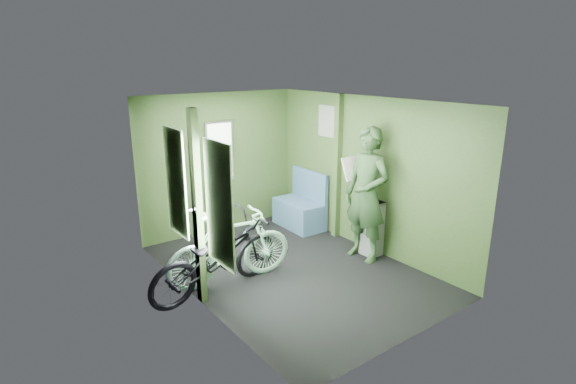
# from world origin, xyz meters

# --- Properties ---
(room) EXTENTS (4.00, 4.02, 2.31)m
(room) POSITION_xyz_m (-0.04, 0.04, 1.44)
(room) COLOR black
(room) RESTS_ON ground
(bicycle_black) EXTENTS (1.94, 1.02, 1.06)m
(bicycle_black) POSITION_xyz_m (-1.12, 0.04, 0.00)
(bicycle_black) COLOR black
(bicycle_black) RESTS_ON ground
(bicycle_mint) EXTENTS (1.74, 0.82, 1.05)m
(bicycle_mint) POSITION_xyz_m (-0.87, 0.15, 0.00)
(bicycle_mint) COLOR #A3E8C1
(bicycle_mint) RESTS_ON ground
(passenger) EXTENTS (0.52, 0.75, 1.93)m
(passenger) POSITION_xyz_m (1.09, -0.30, 0.96)
(passenger) COLOR #2C4928
(passenger) RESTS_ON ground
(waste_box) EXTENTS (0.24, 0.34, 0.82)m
(waste_box) POSITION_xyz_m (1.26, -0.25, 0.41)
(waste_box) COLOR slate
(waste_box) RESTS_ON ground
(bench_seat) EXTENTS (0.54, 0.94, 0.97)m
(bench_seat) POSITION_xyz_m (1.15, 1.28, 0.29)
(bench_seat) COLOR #304866
(bench_seat) RESTS_ON ground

